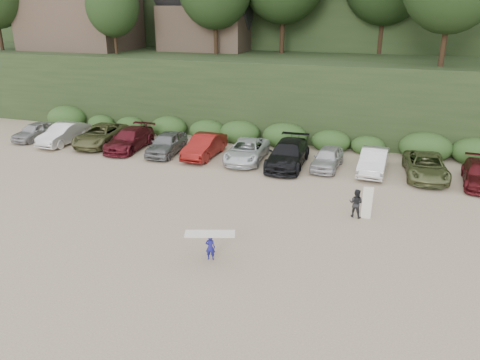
% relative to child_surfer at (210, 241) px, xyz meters
% --- Properties ---
extents(ground, '(120.00, 120.00, 0.00)m').
position_rel_child_surfer_xyz_m(ground, '(1.23, 3.18, -0.85)').
color(ground, tan).
rests_on(ground, ground).
extents(parked_cars, '(39.76, 6.18, 1.64)m').
position_rel_child_surfer_xyz_m(parked_cars, '(-1.23, 13.23, -0.10)').
color(parked_cars, '#9A999E').
rests_on(parked_cars, ground).
extents(child_surfer, '(2.17, 1.20, 1.25)m').
position_rel_child_surfer_xyz_m(child_surfer, '(0.00, 0.00, 0.00)').
color(child_surfer, navy).
rests_on(child_surfer, ground).
extents(adult_surfer, '(1.22, 0.72, 1.76)m').
position_rel_child_surfer_xyz_m(adult_surfer, '(5.49, 6.24, -0.09)').
color(adult_surfer, black).
rests_on(adult_surfer, ground).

